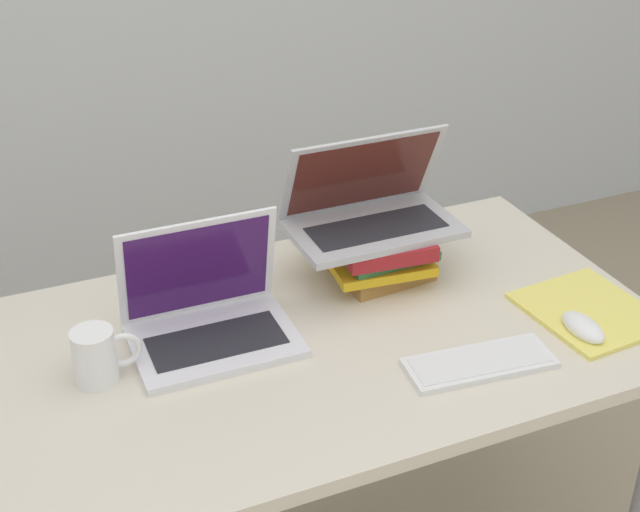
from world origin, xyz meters
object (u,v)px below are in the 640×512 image
(book_stack, at_px, (375,249))
(mug, at_px, (97,356))
(laptop_on_books, at_px, (370,210))
(notepad, at_px, (589,311))
(laptop_left, at_px, (209,316))
(mouse, at_px, (583,327))
(wireless_keyboard, at_px, (480,363))

(book_stack, distance_m, mug, 0.67)
(laptop_on_books, distance_m, notepad, 0.51)
(notepad, xyz_separation_m, mug, (-0.99, 0.18, 0.05))
(book_stack, xyz_separation_m, laptop_on_books, (-0.01, 0.00, 0.10))
(laptop_left, relative_size, laptop_on_books, 0.89)
(laptop_left, height_order, notepad, laptop_left)
(laptop_on_books, bearing_deg, mouse, -54.00)
(laptop_on_books, relative_size, mouse, 3.19)
(book_stack, bearing_deg, notepad, -44.48)
(laptop_left, relative_size, notepad, 1.15)
(book_stack, xyz_separation_m, notepad, (0.34, -0.33, -0.05))
(book_stack, xyz_separation_m, mouse, (0.27, -0.39, -0.04))
(mouse, bearing_deg, mug, 165.60)
(mouse, bearing_deg, book_stack, 124.94)
(book_stack, height_order, laptop_on_books, laptop_on_books)
(wireless_keyboard, bearing_deg, mouse, 1.48)
(laptop_left, xyz_separation_m, mouse, (0.69, -0.29, -0.03))
(laptop_left, bearing_deg, wireless_keyboard, -33.89)
(wireless_keyboard, bearing_deg, mug, 160.24)
(book_stack, relative_size, wireless_keyboard, 0.92)
(book_stack, height_order, mug, book_stack)
(mug, bearing_deg, wireless_keyboard, -19.76)
(mouse, xyz_separation_m, notepad, (0.06, 0.06, -0.01))
(book_stack, relative_size, mouse, 2.41)
(laptop_on_books, distance_m, mouse, 0.51)
(book_stack, distance_m, mouse, 0.48)
(laptop_left, bearing_deg, mouse, -22.97)
(laptop_on_books, xyz_separation_m, notepad, (0.35, -0.34, -0.15))
(laptop_left, height_order, wireless_keyboard, laptop_left)
(laptop_on_books, distance_m, wireless_keyboard, 0.43)
(wireless_keyboard, height_order, mug, mug)
(laptop_left, relative_size, wireless_keyboard, 1.09)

